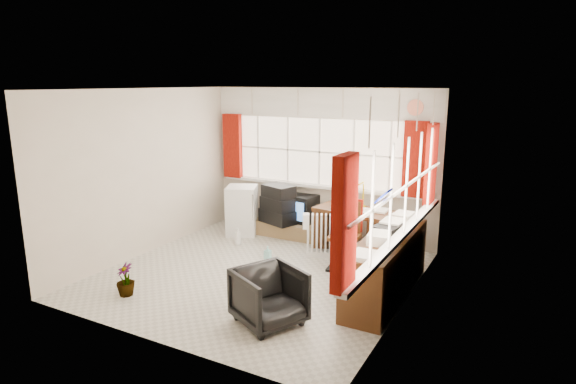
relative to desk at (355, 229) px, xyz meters
name	(u,v)px	position (x,y,z in m)	size (l,w,h in m)	color
ground	(259,274)	(-0.87, -1.41, -0.39)	(4.00, 4.00, 0.00)	beige
room_walls	(257,167)	(-0.87, -1.41, 1.11)	(4.00, 4.00, 4.00)	beige
window_back	(319,182)	(-0.87, 0.53, 0.55)	(3.70, 0.12, 3.60)	#FFE8C9
window_right	(402,229)	(1.07, -1.41, 0.55)	(0.12, 3.70, 3.60)	#FFE8C9
curtains	(349,166)	(0.06, -0.48, 1.06)	(3.83, 3.83, 1.15)	#951608
overhead_cabinets	(356,108)	(0.11, -0.43, 1.86)	(3.98, 3.98, 0.48)	white
desk	(355,229)	(0.00, 0.00, 0.00)	(1.29, 0.77, 0.75)	#4F2612
desk_lamp	(363,189)	(0.04, 0.20, 0.59)	(0.14, 0.11, 0.40)	yellow
task_chair	(346,231)	(0.07, -0.56, 0.13)	(0.45, 0.47, 0.98)	black
office_chair	(269,297)	(-0.05, -2.52, -0.08)	(0.67, 0.69, 0.62)	black
radiator	(321,239)	(-0.40, -0.36, -0.12)	(0.48, 0.34, 0.66)	white
credenza	(386,265)	(0.86, -1.21, 0.00)	(0.50, 2.00, 0.85)	#4F2612
file_tray	(388,230)	(0.84, -1.11, 0.42)	(0.29, 0.37, 0.12)	black
tv_bench	(284,228)	(-1.42, 0.31, -0.27)	(1.40, 0.50, 0.25)	olive
crt_tv	(302,208)	(-1.14, 0.45, 0.09)	(0.57, 0.54, 0.46)	black
hifi_stack	(279,205)	(-1.44, 0.17, 0.16)	(0.72, 0.58, 0.65)	black
mini_fridge	(242,210)	(-2.08, 0.01, 0.03)	(0.65, 0.65, 0.84)	white
spray_bottle_a	(238,236)	(-1.82, -0.51, -0.25)	(0.11, 0.11, 0.29)	silver
spray_bottle_b	(268,253)	(-1.06, -0.84, -0.29)	(0.09, 0.09, 0.20)	#91D9D4
flower_vase	(125,280)	(-1.97, -2.75, -0.19)	(0.23, 0.23, 0.41)	black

